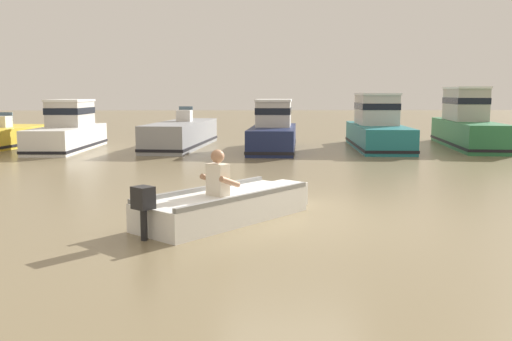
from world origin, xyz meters
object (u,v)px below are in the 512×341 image
Objects in this scene: moored_boat_white at (68,131)px; moored_boat_navy at (273,131)px; rowboat_with_person at (227,205)px; moored_boat_grey at (182,135)px; moored_boat_green at (467,125)px; moored_boat_teal at (377,128)px.

moored_boat_navy is (7.65, -0.52, 0.00)m from moored_boat_white.
moored_boat_grey is at bearing 99.02° from rowboat_with_person.
moored_boat_grey is 0.97× the size of moored_boat_green.
moored_boat_teal is at bearing 0.97° from moored_boat_white.
moored_boat_white is 0.77× the size of moored_boat_green.
rowboat_with_person is at bearing -114.77° from moored_boat_teal.
moored_boat_teal is at bearing 65.23° from rowboat_with_person.
moored_boat_navy is at bearing -171.92° from moored_boat_green.
moored_boat_teal reaches higher than moored_boat_grey.
moored_boat_teal reaches higher than moored_boat_white.
moored_boat_white is 0.86× the size of moored_boat_teal.
moored_boat_white is at bearing 117.45° from rowboat_with_person.
rowboat_with_person is 13.26m from moored_boat_teal.
moored_boat_navy is at bearing -3.88° from moored_boat_white.
moored_boat_teal reaches higher than moored_boat_navy.
moored_boat_white reaches higher than moored_boat_grey.
rowboat_with_person is at bearing -126.54° from moored_boat_green.
moored_boat_teal is (11.70, 0.20, 0.08)m from moored_boat_white.
moored_boat_teal is at bearing 10.04° from moored_boat_navy.
rowboat_with_person is at bearing -62.55° from moored_boat_white.
moored_boat_grey is 11.19m from moored_boat_green.
rowboat_with_person is at bearing -80.98° from moored_boat_grey.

